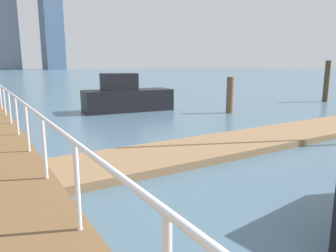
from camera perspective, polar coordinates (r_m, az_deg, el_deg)
The scene contains 7 objects.
ground_plane at distance 16.77m, azimuth -17.48°, elevation 2.85°, with size 300.00×300.00×0.00m, color slate.
floating_dock at distance 10.37m, azimuth 19.45°, elevation -1.68°, with size 14.84×2.00×0.18m, color #93704C.
boardwalk_railing at distance 5.48m, azimuth -21.96°, elevation -0.44°, with size 0.06×27.37×1.08m.
dock_piling_1 at distance 21.76m, azimuth 27.04°, elevation 7.30°, with size 0.31×0.31×2.53m, color #473826.
dock_piling_2 at distance 15.15m, azimuth 11.25°, elevation 5.58°, with size 0.32×0.32×1.72m, color brown.
moored_boat_0 at distance 15.69m, azimuth -7.64°, elevation 5.30°, with size 4.50×1.99×1.87m.
skyline_tower_4 at distance 157.36m, azimuth -20.74°, elevation 19.22°, with size 8.05×13.48×52.18m, color slate.
Camera 1 is at (-4.02, 3.88, 2.29)m, focal length 33.29 mm.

